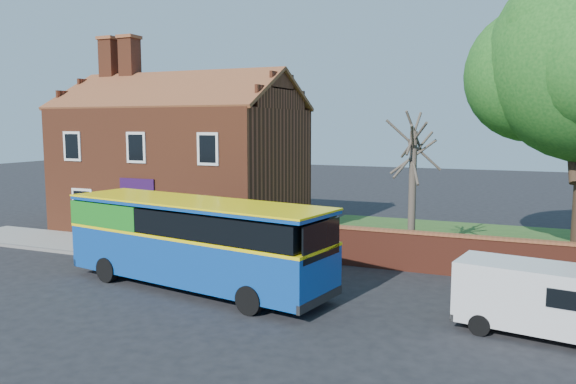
% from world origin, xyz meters
% --- Properties ---
extents(ground, '(120.00, 120.00, 0.00)m').
position_xyz_m(ground, '(0.00, 0.00, 0.00)').
color(ground, black).
rests_on(ground, ground).
extents(pavement, '(18.00, 3.50, 0.12)m').
position_xyz_m(pavement, '(-7.00, 5.75, 0.06)').
color(pavement, gray).
rests_on(pavement, ground).
extents(kerb, '(18.00, 0.15, 0.14)m').
position_xyz_m(kerb, '(-7.00, 4.00, 0.07)').
color(kerb, slate).
rests_on(kerb, ground).
extents(shop_building, '(12.30, 8.13, 10.50)m').
position_xyz_m(shop_building, '(-7.02, 11.50, 3.41)').
color(shop_building, brown).
rests_on(shop_building, ground).
extents(bus, '(10.47, 4.34, 3.10)m').
position_xyz_m(bus, '(-0.44, 1.82, 1.76)').
color(bus, '#0E429B').
rests_on(bus, ground).
extents(van_near, '(4.67, 2.49, 1.95)m').
position_xyz_m(van_near, '(10.95, 1.56, 1.09)').
color(van_near, silver).
rests_on(van_near, ground).
extents(bare_tree, '(2.23, 2.65, 5.94)m').
position_xyz_m(bare_tree, '(6.01, 8.97, 3.05)').
color(bare_tree, '#4C4238').
rests_on(bare_tree, ground).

